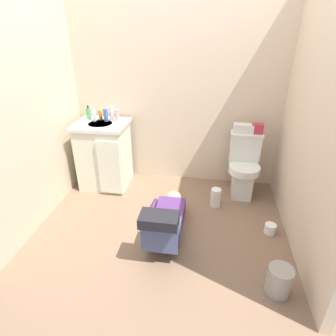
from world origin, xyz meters
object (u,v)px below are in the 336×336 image
bottle_clear (94,115)px  toilet_paper_roll (270,229)px  toilet (243,166)px  paper_towel_roll (216,198)px  toiletry_bag (257,129)px  bottle_white (112,113)px  soap_dispenser (89,114)px  bottle_pink (117,115)px  bottle_amber (101,115)px  bottle_blue (106,115)px  person_plumber (166,221)px  faucet (105,115)px  trash_can (279,281)px  tissue_box (243,128)px  vanity_cabinet (104,154)px

bottle_clear → toilet_paper_roll: bottle_clear is taller
toilet → paper_towel_roll: toilet is taller
toiletry_bag → bottle_white: 1.69m
soap_dispenser → bottle_pink: size_ratio=1.20×
toilet → bottle_clear: size_ratio=5.47×
bottle_amber → bottle_blue: bearing=-26.1°
toiletry_bag → bottle_amber: 1.83m
person_plumber → faucet: bearing=131.6°
bottle_amber → bottle_pink: bearing=-5.8°
faucet → toilet: bearing=-3.8°
bottle_clear → bottle_pink: bearing=7.7°
toiletry_bag → bottle_blue: 1.75m
bottle_blue → trash_can: (1.82, -1.46, -0.77)m
faucet → toiletry_bag: (1.79, -0.02, -0.06)m
tissue_box → bottle_pink: bottle_pink is taller
faucet → bottle_blue: (0.04, -0.07, 0.02)m
bottle_amber → faucet: bearing=35.1°
paper_towel_roll → toiletry_bag: bearing=45.4°
faucet → soap_dispenser: soap_dispenser is taller
soap_dispenser → toilet_paper_roll: soap_dispenser is taller
trash_can → paper_towel_roll: size_ratio=1.10×
toiletry_bag → bottle_clear: bottle_clear is taller
toiletry_bag → trash_can: 1.66m
bottle_blue → toilet_paper_roll: (1.88, -0.75, -0.84)m
faucet → bottle_white: bearing=-14.0°
toilet → tissue_box: tissue_box is taller
vanity_cabinet → bottle_blue: size_ratio=5.56×
tissue_box → paper_towel_roll: bearing=-121.9°
toilet_paper_roll → tissue_box: bearing=109.6°
bottle_blue → tissue_box: bearing=1.6°
tissue_box → bottle_clear: (-1.73, -0.06, 0.09)m
toilet → faucet: size_ratio=7.50×
bottle_white → trash_can: bottle_white is taller
bottle_amber → trash_can: size_ratio=0.50×
person_plumber → bottle_amber: bottle_amber is taller
tissue_box → bottle_clear: size_ratio=1.60×
soap_dispenser → bottle_pink: soap_dispenser is taller
vanity_cabinet → person_plumber: (0.90, -0.88, -0.24)m
soap_dispenser → trash_can: bearing=-36.4°
trash_can → bottle_white: bearing=139.4°
bottle_clear → bottle_white: bottle_white is taller
person_plumber → bottle_blue: bottle_blue is taller
toilet → faucet: 1.76m
toilet_paper_roll → paper_towel_roll: bearing=144.3°
tissue_box → bottle_pink: size_ratio=1.59×
person_plumber → trash_can: size_ratio=4.41×
person_plumber → toiletry_bag: size_ratio=8.59×
faucet → person_plumber: 1.53m
bottle_blue → bottle_pink: (0.13, 0.02, -0.00)m
bottle_blue → trash_can: bearing=-38.8°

